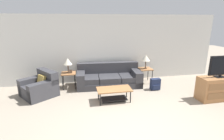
{
  "coord_description": "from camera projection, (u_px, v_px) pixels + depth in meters",
  "views": [
    {
      "loc": [
        -1.19,
        -2.89,
        2.38
      ],
      "look_at": [
        -0.09,
        2.54,
        0.8
      ],
      "focal_mm": 28.0,
      "sensor_mm": 36.0,
      "label": 1
    }
  ],
  "objects": [
    {
      "name": "picture_frame",
      "position": [
        71.0,
        71.0,
        6.17
      ],
      "size": [
        0.1,
        0.04,
        0.13
      ],
      "color": "#4C3828",
      "rests_on": "side_table_left"
    },
    {
      "name": "coffee_table",
      "position": [
        114.0,
        92.0,
        5.27
      ],
      "size": [
        1.03,
        0.54,
        0.4
      ],
      "color": "#A87042",
      "rests_on": "ground_plane"
    },
    {
      "name": "television",
      "position": [
        222.0,
        66.0,
        5.19
      ],
      "size": [
        0.83,
        0.2,
        0.66
      ],
      "color": "black",
      "rests_on": "tv_console"
    },
    {
      "name": "ground_plane",
      "position": [
        141.0,
        140.0,
        3.6
      ],
      "size": [
        24.0,
        24.0,
        0.0
      ],
      "primitive_type": "plane",
      "color": "gray"
    },
    {
      "name": "tv_console",
      "position": [
        218.0,
        88.0,
        5.38
      ],
      "size": [
        1.23,
        0.51,
        0.73
      ],
      "color": "#A87042",
      "rests_on": "ground_plane"
    },
    {
      "name": "couch",
      "position": [
        109.0,
        78.0,
        6.56
      ],
      "size": [
        2.39,
        1.14,
        0.82
      ],
      "color": "#38383D",
      "rests_on": "ground_plane"
    },
    {
      "name": "armchair",
      "position": [
        40.0,
        87.0,
        5.67
      ],
      "size": [
        1.33,
        1.34,
        0.8
      ],
      "color": "#38383D",
      "rests_on": "ground_plane"
    },
    {
      "name": "side_table_right",
      "position": [
        145.0,
        70.0,
        6.82
      ],
      "size": [
        0.5,
        0.49,
        0.57
      ],
      "color": "#A87042",
      "rests_on": "ground_plane"
    },
    {
      "name": "backpack",
      "position": [
        155.0,
        84.0,
        6.18
      ],
      "size": [
        0.34,
        0.26,
        0.4
      ],
      "color": "#1E2847",
      "rests_on": "ground_plane"
    },
    {
      "name": "table_lamp_left",
      "position": [
        68.0,
        62.0,
        6.13
      ],
      "size": [
        0.31,
        0.31,
        0.53
      ],
      "color": "#472D1E",
      "rests_on": "side_table_left"
    },
    {
      "name": "wall_back",
      "position": [
        108.0,
        49.0,
        6.86
      ],
      "size": [
        9.1,
        0.06,
        2.6
      ],
      "color": "silver",
      "rests_on": "ground_plane"
    },
    {
      "name": "table_lamp_right",
      "position": [
        146.0,
        58.0,
        6.69
      ],
      "size": [
        0.31,
        0.31,
        0.53
      ],
      "color": "#472D1E",
      "rests_on": "side_table_right"
    },
    {
      "name": "side_table_left",
      "position": [
        69.0,
        74.0,
        6.26
      ],
      "size": [
        0.5,
        0.49,
        0.57
      ],
      "color": "#A87042",
      "rests_on": "ground_plane"
    }
  ]
}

